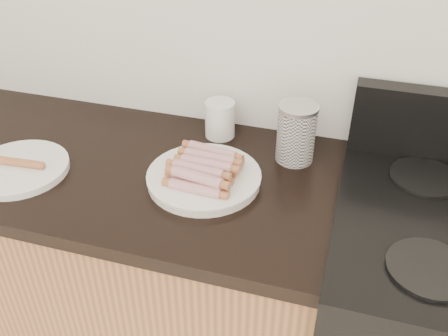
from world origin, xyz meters
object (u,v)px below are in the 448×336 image
(main_plate, at_px, (204,179))
(canister, at_px, (296,133))
(side_plate, at_px, (19,168))
(mug, at_px, (220,119))

(main_plate, relative_size, canister, 1.77)
(side_plate, bearing_deg, mug, 35.89)
(main_plate, xyz_separation_m, canister, (0.21, 0.18, 0.07))
(canister, bearing_deg, side_plate, -158.66)
(main_plate, relative_size, mug, 2.68)
(main_plate, relative_size, side_plate, 1.12)
(side_plate, xyz_separation_m, canister, (0.70, 0.28, 0.07))
(canister, bearing_deg, main_plate, -139.63)
(side_plate, height_order, mug, mug)
(main_plate, height_order, mug, mug)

